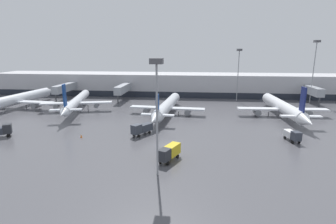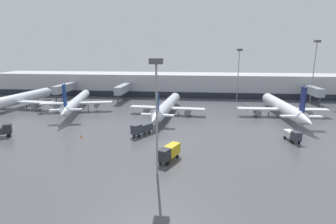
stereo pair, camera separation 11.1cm
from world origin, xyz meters
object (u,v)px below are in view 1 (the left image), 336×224
service_truck_2 (142,128)px  apron_light_mast_6 (315,55)px  traffic_cone_1 (81,136)px  parked_jet_3 (16,100)px  service_truck_1 (1,130)px  service_truck_0 (169,152)px  parked_jet_0 (167,106)px  parked_jet_2 (77,101)px  apron_light_mast_3 (239,60)px  service_truck_3 (293,135)px  parked_jet_1 (283,107)px  apron_light_mast_5 (157,84)px

service_truck_2 → apron_light_mast_6: apron_light_mast_6 is taller
traffic_cone_1 → parked_jet_3: bearing=142.2°
service_truck_1 → apron_light_mast_6: apron_light_mast_6 is taller
service_truck_0 → service_truck_2: size_ratio=1.01×
parked_jet_0 → parked_jet_2: 28.40m
parked_jet_3 → traffic_cone_1: 42.38m
apron_light_mast_3 → apron_light_mast_6: (25.60, -2.00, 1.92)m
service_truck_2 → service_truck_3: bearing=121.7°
service_truck_1 → traffic_cone_1: 17.69m
parked_jet_0 → service_truck_1: parked_jet_0 is taller
apron_light_mast_6 → service_truck_0: bearing=-129.3°
service_truck_3 → apron_light_mast_3: bearing=174.1°
parked_jet_2 → parked_jet_0: bearing=-105.3°
parked_jet_1 → service_truck_2: (-36.96, -21.05, -1.15)m
service_truck_0 → service_truck_1: (-38.04, 8.89, -0.08)m
parked_jet_2 → service_truck_0: (32.34, -34.32, -1.57)m
service_truck_2 → service_truck_3: (32.27, -0.89, -0.16)m
parked_jet_3 → apron_light_mast_6: apron_light_mast_6 is taller
traffic_cone_1 → parked_jet_0: bearing=54.4°
service_truck_2 → parked_jet_1: bearing=153.0°
parked_jet_0 → parked_jet_3: size_ratio=0.94×
traffic_cone_1 → parked_jet_1: bearing=25.9°
service_truck_1 → parked_jet_2: bearing=47.1°
service_truck_0 → service_truck_3: size_ratio=1.16×
parked_jet_3 → service_truck_2: (46.25, -22.84, -1.41)m
service_truck_3 → traffic_cone_1: size_ratio=6.77×
apron_light_mast_5 → apron_light_mast_6: apron_light_mast_6 is taller
parked_jet_2 → traffic_cone_1: bearing=-166.9°
service_truck_1 → service_truck_3: size_ratio=0.96×
parked_jet_0 → traffic_cone_1: parked_jet_0 is taller
apron_light_mast_3 → service_truck_0: bearing=-109.1°
service_truck_2 → apron_light_mast_5: bearing=51.9°
traffic_cone_1 → apron_light_mast_6: (65.94, 45.37, 16.62)m
apron_light_mast_3 → service_truck_3: bearing=-84.0°
service_truck_2 → service_truck_3: size_ratio=1.15×
service_truck_1 → apron_light_mast_3: 76.89m
parked_jet_1 → service_truck_1: bearing=108.7°
service_truck_2 → traffic_cone_1: 13.28m
parked_jet_2 → service_truck_3: parked_jet_2 is taller
service_truck_1 → apron_light_mast_3: apron_light_mast_3 is taller
service_truck_3 → apron_light_mast_5: bearing=-67.5°
traffic_cone_1 → service_truck_1: bearing=-175.7°
service_truck_0 → apron_light_mast_3: bearing=-174.7°
apron_light_mast_3 → traffic_cone_1: bearing=-130.4°
service_truck_3 → apron_light_mast_5: size_ratio=0.27×
service_truck_2 → apron_light_mast_6: size_ratio=0.25×
parked_jet_2 → apron_light_mast_6: bearing=-87.9°
parked_jet_0 → parked_jet_1: bearing=-83.2°
service_truck_1 → apron_light_mast_3: bearing=9.8°
parked_jet_2 → parked_jet_3: size_ratio=0.94×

